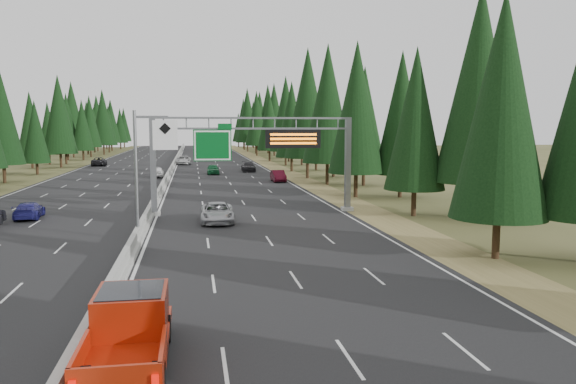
% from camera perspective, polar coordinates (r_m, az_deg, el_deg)
% --- Properties ---
extents(road, '(32.00, 260.00, 0.08)m').
position_cam_1_polar(road, '(90.60, -11.80, 2.00)').
color(road, black).
rests_on(road, ground).
extents(shoulder_right, '(3.60, 260.00, 0.06)m').
position_cam_1_polar(shoulder_right, '(91.67, -0.61, 2.19)').
color(shoulder_right, olive).
rests_on(shoulder_right, ground).
extents(shoulder_left, '(3.60, 260.00, 0.06)m').
position_cam_1_polar(shoulder_left, '(93.00, -22.83, 1.73)').
color(shoulder_left, '#444821').
rests_on(shoulder_left, ground).
extents(median_barrier, '(0.70, 260.00, 0.85)m').
position_cam_1_polar(median_barrier, '(90.58, -11.81, 2.24)').
color(median_barrier, '#989892').
rests_on(median_barrier, road).
extents(sign_gantry, '(16.75, 0.98, 7.80)m').
position_cam_1_polar(sign_gantry, '(45.52, -2.74, 4.33)').
color(sign_gantry, slate).
rests_on(sign_gantry, road).
extents(hov_sign_pole, '(2.80, 0.50, 8.00)m').
position_cam_1_polar(hov_sign_pole, '(35.43, -14.26, 2.62)').
color(hov_sign_pole, slate).
rests_on(hov_sign_pole, road).
extents(tree_row_right, '(12.30, 244.32, 18.83)m').
position_cam_1_polar(tree_row_right, '(87.03, 2.60, 7.97)').
color(tree_row_right, black).
rests_on(tree_row_right, ground).
extents(tree_row_left, '(11.92, 244.91, 18.20)m').
position_cam_1_polar(tree_row_left, '(88.34, -26.75, 7.05)').
color(tree_row_left, black).
rests_on(tree_row_left, ground).
extents(silver_minivan, '(2.49, 5.23, 1.44)m').
position_cam_1_polar(silver_minivan, '(41.74, -7.21, -2.08)').
color(silver_minivan, '#B0B0B5').
rests_on(silver_minivan, road).
extents(red_pickup, '(2.23, 6.24, 2.03)m').
position_cam_1_polar(red_pickup, '(17.87, -15.72, -12.76)').
color(red_pickup, black).
rests_on(red_pickup, road).
extents(car_ahead_green, '(1.78, 4.41, 1.50)m').
position_cam_1_polar(car_ahead_green, '(84.74, -7.63, 2.31)').
color(car_ahead_green, '#155E30').
rests_on(car_ahead_green, road).
extents(car_ahead_dkred, '(1.58, 4.47, 1.47)m').
position_cam_1_polar(car_ahead_dkred, '(72.47, -1.00, 1.64)').
color(car_ahead_dkred, '#4F0B1A').
rests_on(car_ahead_dkred, road).
extents(car_ahead_dkgrey, '(2.34, 5.35, 1.53)m').
position_cam_1_polar(car_ahead_dkgrey, '(89.70, -4.05, 2.59)').
color(car_ahead_dkgrey, black).
rests_on(car_ahead_dkgrey, road).
extents(car_ahead_white, '(2.77, 5.86, 1.62)m').
position_cam_1_polar(car_ahead_white, '(108.11, -10.54, 3.20)').
color(car_ahead_white, '#B5B5B5').
rests_on(car_ahead_white, road).
extents(car_ahead_far, '(1.95, 4.10, 1.35)m').
position_cam_1_polar(car_ahead_far, '(127.77, -8.94, 3.67)').
color(car_ahead_far, '#232326').
rests_on(car_ahead_far, road).
extents(car_onc_blue, '(2.14, 4.54, 1.28)m').
position_cam_1_polar(car_onc_blue, '(47.44, -24.81, -1.70)').
color(car_onc_blue, navy).
rests_on(car_onc_blue, road).
extents(car_onc_white, '(1.82, 4.43, 1.50)m').
position_cam_1_polar(car_onc_white, '(80.83, -13.13, 1.99)').
color(car_onc_white, silver).
rests_on(car_onc_white, road).
extents(car_onc_far, '(3.12, 5.83, 1.56)m').
position_cam_1_polar(car_onc_far, '(108.36, -18.64, 2.96)').
color(car_onc_far, black).
rests_on(car_onc_far, road).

